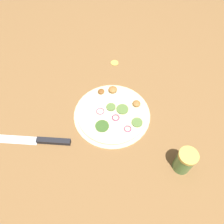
{
  "coord_description": "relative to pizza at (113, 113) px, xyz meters",
  "views": [
    {
      "loc": [
        -0.24,
        -0.4,
        0.72
      ],
      "look_at": [
        0.0,
        0.0,
        0.02
      ],
      "focal_mm": 35.0,
      "sensor_mm": 36.0,
      "label": 1
    }
  ],
  "objects": [
    {
      "name": "knife",
      "position": [
        -0.28,
        0.03,
        0.0
      ],
      "size": [
        0.27,
        0.2,
        0.02
      ],
      "rotation": [
        0.0,
        0.0,
        2.52
      ],
      "color": "silver",
      "rests_on": "ground_plane"
    },
    {
      "name": "spice_jar",
      "position": [
        0.09,
        -0.3,
        0.04
      ],
      "size": [
        0.06,
        0.06,
        0.1
      ],
      "color": "#4C7F42",
      "rests_on": "ground_plane"
    },
    {
      "name": "pizza",
      "position": [
        0.0,
        0.0,
        0.0
      ],
      "size": [
        0.3,
        0.3,
        0.03
      ],
      "color": "beige",
      "rests_on": "ground_plane"
    },
    {
      "name": "loose_cap",
      "position": [
        0.16,
        0.24,
        -0.0
      ],
      "size": [
        0.04,
        0.04,
        0.01
      ],
      "color": "gold",
      "rests_on": "ground_plane"
    },
    {
      "name": "ground_plane",
      "position": [
        -0.0,
        -0.0,
        -0.01
      ],
      "size": [
        3.0,
        3.0,
        0.0
      ],
      "primitive_type": "plane",
      "color": "brown"
    }
  ]
}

